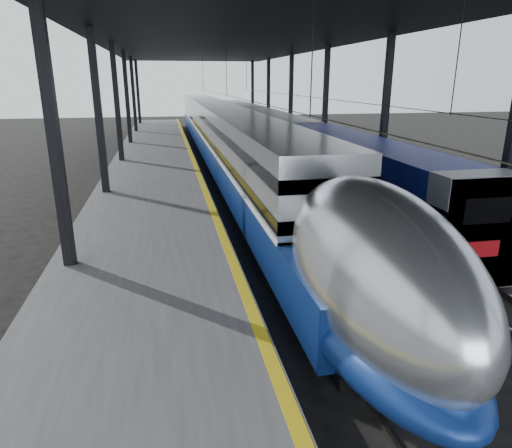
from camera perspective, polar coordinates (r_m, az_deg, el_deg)
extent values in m
plane|color=black|center=(11.74, 3.77, -16.63)|extent=(160.00, 160.00, 0.00)
cube|color=#4C4C4F|center=(30.00, -12.69, 5.44)|extent=(6.00, 80.00, 1.00)
cube|color=yellow|center=(29.95, -7.37, 6.69)|extent=(0.30, 80.00, 0.01)
cube|color=slate|center=(30.32, -3.56, 5.16)|extent=(0.08, 80.00, 0.16)
cube|color=slate|center=(30.54, -0.87, 5.28)|extent=(0.08, 80.00, 0.16)
cube|color=slate|center=(31.36, 5.58, 5.52)|extent=(0.08, 80.00, 0.16)
cube|color=slate|center=(31.80, 8.08, 5.60)|extent=(0.08, 80.00, 0.16)
cube|color=black|center=(14.86, -23.71, 8.02)|extent=(0.35, 0.35, 9.00)
cube|color=black|center=(18.96, 29.40, 9.03)|extent=(0.35, 0.35, 9.00)
cube|color=black|center=(24.66, -18.98, 11.80)|extent=(0.35, 0.35, 9.00)
cube|color=black|center=(27.32, 15.79, 12.56)|extent=(0.35, 0.35, 9.00)
cube|color=black|center=(34.57, -16.92, 13.39)|extent=(0.35, 0.35, 9.00)
cube|color=black|center=(36.52, 8.64, 14.12)|extent=(0.35, 0.35, 9.00)
cube|color=black|center=(44.52, -15.76, 14.27)|extent=(0.35, 0.35, 9.00)
cube|color=black|center=(46.05, 4.37, 14.94)|extent=(0.35, 0.35, 9.00)
cube|color=black|center=(54.49, -15.02, 14.82)|extent=(0.35, 0.35, 9.00)
cube|color=black|center=(55.75, 1.55, 15.44)|extent=(0.35, 0.35, 9.00)
cube|color=black|center=(64.47, -14.51, 15.20)|extent=(0.35, 0.35, 9.00)
cube|color=black|center=(65.54, -0.44, 15.77)|extent=(0.35, 0.35, 9.00)
cube|color=black|center=(29.82, -2.64, 22.69)|extent=(18.00, 75.00, 0.45)
cylinder|color=slate|center=(29.74, -2.33, 15.47)|extent=(0.03, 74.00, 0.03)
cylinder|color=slate|center=(30.91, 7.21, 15.43)|extent=(0.03, 74.00, 0.03)
cube|color=silver|center=(41.18, -4.79, 11.75)|extent=(3.08, 57.00, 4.25)
cube|color=navy|center=(39.86, -4.49, 9.64)|extent=(3.17, 62.00, 1.65)
cube|color=silver|center=(41.23, -4.77, 11.09)|extent=(3.19, 57.00, 0.11)
cube|color=black|center=(41.08, -4.83, 13.45)|extent=(3.12, 57.00, 0.45)
cube|color=black|center=(41.18, -4.79, 11.75)|extent=(3.12, 57.00, 0.45)
ellipsoid|color=silver|center=(11.17, 14.23, -5.70)|extent=(3.08, 8.40, 4.25)
ellipsoid|color=navy|center=(11.69, 13.77, -11.21)|extent=(3.17, 8.40, 1.81)
ellipsoid|color=black|center=(8.77, 21.81, -7.01)|extent=(1.59, 2.20, 0.96)
cube|color=black|center=(12.12, 13.47, -14.79)|extent=(2.34, 2.60, 0.40)
cube|color=black|center=(32.19, -2.73, 6.12)|extent=(2.34, 2.60, 0.40)
cube|color=navy|center=(23.40, 13.38, 5.65)|extent=(2.72, 18.00, 3.69)
cube|color=gray|center=(16.38, 25.35, -0.66)|extent=(2.76, 1.20, 3.73)
cube|color=black|center=(15.70, 27.04, 1.51)|extent=(1.65, 0.06, 0.82)
cube|color=#B20D13|center=(16.05, 26.42, -2.82)|extent=(1.16, 0.06, 0.53)
cube|color=gray|center=(41.23, 2.43, 11.10)|extent=(2.72, 18.00, 3.69)
cube|color=gray|center=(59.79, -1.93, 13.12)|extent=(2.72, 18.00, 3.69)
cube|color=black|center=(18.80, 20.43, -3.52)|extent=(2.13, 2.40, 0.36)
cube|color=black|center=(38.60, 3.44, 8.00)|extent=(2.13, 2.40, 0.36)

